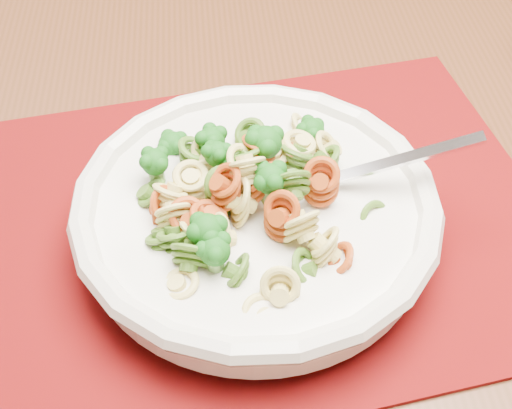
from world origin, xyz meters
TOP-DOWN VIEW (x-y plane):
  - dining_table at (0.02, -0.24)m, footprint 1.70×1.44m
  - placemat at (-0.03, -0.29)m, footprint 0.55×0.47m
  - pasta_bowl at (-0.05, -0.30)m, footprint 0.28×0.28m
  - pasta_broccoli_heap at (-0.05, -0.30)m, footprint 0.24×0.24m
  - fork at (-0.00, -0.31)m, footprint 0.17×0.11m

SIDE VIEW (x-z plane):
  - dining_table at x=0.02m, z-range 0.27..0.99m
  - placemat at x=-0.03m, z-range 0.72..0.73m
  - pasta_bowl at x=-0.05m, z-range 0.73..0.78m
  - fork at x=0.00m, z-range 0.73..0.81m
  - pasta_broccoli_heap at x=-0.05m, z-range 0.74..0.80m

